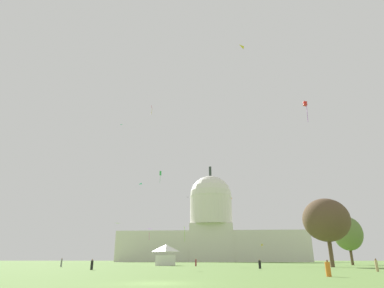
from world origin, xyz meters
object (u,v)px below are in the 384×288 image
(person_black_aisle_center, at_px, (92,265))
(kite_red_mid, at_px, (305,104))
(tree_east_mid, at_px, (348,234))
(kite_turquoise_high, at_px, (120,126))
(kite_lime_low, at_px, (184,230))
(kite_pink_high, at_px, (152,108))
(kite_green_mid, at_px, (160,174))
(kite_gold_high, at_px, (244,48))
(kite_violet_low, at_px, (150,231))
(event_tent, at_px, (166,255))
(person_orange_mid_left, at_px, (328,269))
(kite_orange_mid, at_px, (232,199))
(kite_black_mid, at_px, (189,197))
(kite_white_low, at_px, (117,224))
(person_tan_near_tree_east, at_px, (377,266))
(person_black_front_left, at_px, (260,264))
(person_grey_back_center, at_px, (61,263))
(capitol_building, at_px, (211,227))
(tree_east_far, at_px, (326,220))
(person_maroon_mid_center, at_px, (196,263))
(kite_yellow_low, at_px, (262,245))
(kite_cyan_low, at_px, (138,186))

(person_black_aisle_center, distance_m, kite_red_mid, 46.30)
(tree_east_mid, xyz_separation_m, kite_turquoise_high, (-77.82, 21.98, 46.09))
(kite_lime_low, bearing_deg, kite_pink_high, 73.85)
(tree_east_mid, height_order, kite_green_mid, kite_green_mid)
(kite_gold_high, bearing_deg, kite_violet_low, 62.15)
(event_tent, bearing_deg, person_black_aisle_center, -105.74)
(person_orange_mid_left, relative_size, kite_green_mid, 0.37)
(kite_orange_mid, bearing_deg, person_black_aisle_center, 50.42)
(person_black_aisle_center, bearing_deg, person_orange_mid_left, -10.94)
(kite_red_mid, bearing_deg, kite_pink_high, 39.73)
(kite_green_mid, height_order, kite_black_mid, kite_black_mid)
(kite_white_low, bearing_deg, person_tan_near_tree_east, 101.46)
(person_black_front_left, height_order, kite_pink_high, kite_pink_high)
(kite_lime_low, bearing_deg, kite_red_mid, -104.57)
(person_black_aisle_center, xyz_separation_m, kite_black_mid, (5.99, 102.06, 29.09))
(person_tan_near_tree_east, bearing_deg, kite_lime_low, 173.83)
(event_tent, height_order, tree_east_mid, tree_east_mid)
(person_tan_near_tree_east, distance_m, kite_orange_mid, 126.29)
(event_tent, xyz_separation_m, kite_black_mid, (0.29, 64.57, 27.15))
(kite_lime_low, xyz_separation_m, kite_turquoise_high, (-31.32, 34.81, 45.91))
(tree_east_mid, height_order, person_orange_mid_left, tree_east_mid)
(tree_east_mid, relative_size, person_grey_back_center, 7.49)
(person_black_front_left, xyz_separation_m, kite_turquoise_high, (-47.33, 60.89, 54.01))
(capitol_building, xyz_separation_m, kite_pink_high, (-18.97, -111.50, 33.30))
(person_grey_back_center, distance_m, kite_pink_high, 64.80)
(event_tent, bearing_deg, tree_east_far, -29.38)
(person_maroon_mid_center, distance_m, person_black_front_left, 24.46)
(tree_east_far, bearing_deg, kite_violet_low, 140.86)
(kite_lime_low, bearing_deg, person_grey_back_center, 158.06)
(kite_pink_high, bearing_deg, person_black_aisle_center, -131.92)
(kite_gold_high, bearing_deg, kite_turquoise_high, 69.30)
(kite_orange_mid, distance_m, kite_gold_high, 106.93)
(person_black_aisle_center, bearing_deg, kite_yellow_low, 91.82)
(person_black_aisle_center, xyz_separation_m, kite_green_mid, (1.13, 50.45, 27.61))
(kite_pink_high, bearing_deg, capitol_building, 34.56)
(event_tent, xyz_separation_m, person_grey_back_center, (-19.89, -18.16, -1.82))
(person_orange_mid_left, distance_m, kite_orange_mid, 138.97)
(person_tan_near_tree_east, distance_m, kite_red_mid, 29.42)
(person_grey_back_center, relative_size, kite_cyan_low, 1.29)
(kite_green_mid, distance_m, kite_black_mid, 51.85)
(tree_east_far, xyz_separation_m, person_tan_near_tree_east, (-2.94, -26.77, -8.92))
(capitol_building, height_order, tree_east_mid, capitol_building)
(kite_red_mid, bearing_deg, kite_yellow_low, -1.37)
(person_orange_mid_left, bearing_deg, person_grey_back_center, -128.86)
(person_black_front_left, xyz_separation_m, kite_white_low, (-33.78, 23.82, 9.58))
(person_black_aisle_center, bearing_deg, kite_lime_low, 93.23)
(kite_orange_mid, relative_size, kite_yellow_low, 0.29)
(capitol_building, xyz_separation_m, tree_east_mid, (42.11, -117.69, -12.74))
(person_grey_back_center, bearing_deg, person_tan_near_tree_east, -85.39)
(kite_red_mid, bearing_deg, kite_violet_low, 36.38)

